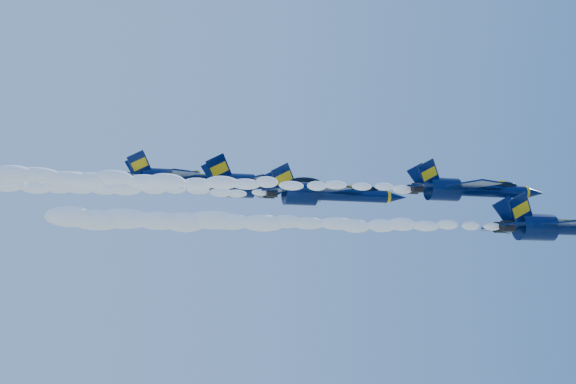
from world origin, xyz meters
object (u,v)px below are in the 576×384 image
object	(u,v)px
jet_third	(328,194)
jet_fourth	(267,186)
jet_lead	(566,227)
jet_second	(470,190)
jet_fifth	(184,179)

from	to	relation	value
jet_third	jet_fourth	bearing A→B (deg)	114.07
jet_lead	jet_third	distance (m)	25.98
jet_second	jet_fifth	size ratio (longest dim) A/B	0.86
jet_third	jet_second	bearing A→B (deg)	-39.62
jet_third	jet_fifth	xyz separation A→B (m)	(-14.08, 17.07, 3.77)
jet_lead	jet_second	xyz separation A→B (m)	(-9.24, 3.33, 4.09)
jet_second	jet_fourth	bearing A→B (deg)	129.56
jet_lead	jet_fifth	world-z (taller)	jet_fifth
jet_lead	jet_fourth	size ratio (longest dim) A/B	0.93
jet_fifth	jet_fourth	bearing A→B (deg)	-35.46
jet_fourth	jet_fifth	size ratio (longest dim) A/B	1.07
jet_lead	jet_third	xyz separation A→B (m)	(-21.65, 13.60, 4.59)
jet_fourth	jet_lead	bearing A→B (deg)	-42.34
jet_third	jet_fifth	world-z (taller)	jet_fifth
jet_fifth	jet_third	bearing A→B (deg)	-50.50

